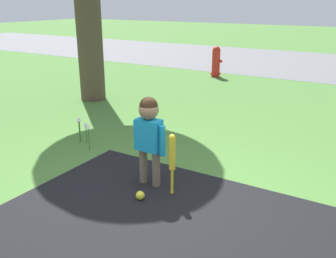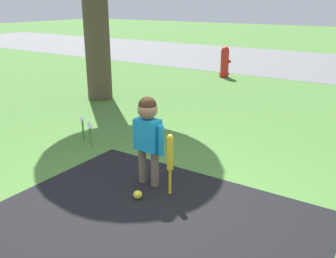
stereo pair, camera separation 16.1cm
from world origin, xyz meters
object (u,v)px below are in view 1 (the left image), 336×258
(child, at_px, (149,129))
(baseball_bat, at_px, (172,156))
(fire_hydrant, at_px, (216,62))
(sports_ball, at_px, (140,195))

(child, relative_size, baseball_bat, 1.49)
(child, xyz_separation_m, fire_hydrant, (-1.99, 6.21, -0.26))
(baseball_bat, xyz_separation_m, sports_ball, (-0.23, -0.28, -0.40))
(baseball_bat, relative_size, sports_ball, 7.22)
(baseball_bat, bearing_deg, fire_hydrant, 110.37)
(fire_hydrant, bearing_deg, child, -72.19)
(child, distance_m, fire_hydrant, 6.53)
(child, xyz_separation_m, baseball_bat, (0.34, -0.07, -0.22))
(baseball_bat, height_order, fire_hydrant, fire_hydrant)
(baseball_bat, xyz_separation_m, fire_hydrant, (-2.33, 6.28, -0.04))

